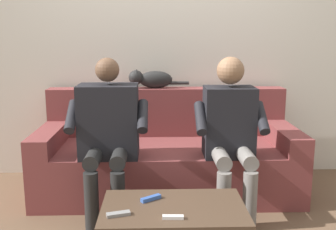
{
  "coord_description": "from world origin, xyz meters",
  "views": [
    {
      "loc": [
        0.1,
        3.08,
        1.32
      ],
      "look_at": [
        0.0,
        -0.03,
        0.68
      ],
      "focal_mm": 42.13,
      "sensor_mm": 36.0,
      "label": 1
    }
  ],
  "objects_px": {
    "cat_on_backrest": "(150,79)",
    "remote_blue": "(151,198)",
    "person_right_seated": "(108,127)",
    "remote_white": "(173,217)",
    "person_left_seated": "(230,127)",
    "remote_gray": "(118,214)",
    "couch": "(168,157)"
  },
  "relations": [
    {
      "from": "remote_white",
      "to": "remote_gray",
      "type": "relative_size",
      "value": 0.89
    },
    {
      "from": "person_right_seated",
      "to": "remote_blue",
      "type": "relative_size",
      "value": 8.9
    },
    {
      "from": "person_right_seated",
      "to": "person_left_seated",
      "type": "bearing_deg",
      "value": 178.53
    },
    {
      "from": "remote_white",
      "to": "remote_blue",
      "type": "xyz_separation_m",
      "value": [
        0.12,
        -0.25,
        0.0
      ]
    },
    {
      "from": "cat_on_backrest",
      "to": "person_right_seated",
      "type": "bearing_deg",
      "value": 66.56
    },
    {
      "from": "remote_white",
      "to": "remote_blue",
      "type": "relative_size",
      "value": 0.88
    },
    {
      "from": "person_left_seated",
      "to": "remote_blue",
      "type": "distance_m",
      "value": 0.89
    },
    {
      "from": "person_left_seated",
      "to": "person_right_seated",
      "type": "relative_size",
      "value": 1.0
    },
    {
      "from": "couch",
      "to": "remote_white",
      "type": "bearing_deg",
      "value": 89.57
    },
    {
      "from": "cat_on_backrest",
      "to": "remote_blue",
      "type": "relative_size",
      "value": 4.18
    },
    {
      "from": "couch",
      "to": "person_right_seated",
      "type": "bearing_deg",
      "value": 41.89
    },
    {
      "from": "remote_blue",
      "to": "person_right_seated",
      "type": "bearing_deg",
      "value": -98.01
    },
    {
      "from": "person_left_seated",
      "to": "person_right_seated",
      "type": "height_order",
      "value": "person_left_seated"
    },
    {
      "from": "person_left_seated",
      "to": "remote_gray",
      "type": "distance_m",
      "value": 1.15
    },
    {
      "from": "person_right_seated",
      "to": "cat_on_backrest",
      "type": "distance_m",
      "value": 0.81
    },
    {
      "from": "couch",
      "to": "cat_on_backrest",
      "type": "height_order",
      "value": "cat_on_backrest"
    },
    {
      "from": "cat_on_backrest",
      "to": "remote_blue",
      "type": "distance_m",
      "value": 1.45
    },
    {
      "from": "person_right_seated",
      "to": "remote_white",
      "type": "relative_size",
      "value": 10.11
    },
    {
      "from": "person_left_seated",
      "to": "person_right_seated",
      "type": "distance_m",
      "value": 0.9
    },
    {
      "from": "person_left_seated",
      "to": "cat_on_backrest",
      "type": "xyz_separation_m",
      "value": [
        0.6,
        -0.72,
        0.28
      ]
    },
    {
      "from": "person_left_seated",
      "to": "remote_gray",
      "type": "bearing_deg",
      "value": 47.27
    },
    {
      "from": "person_right_seated",
      "to": "remote_blue",
      "type": "distance_m",
      "value": 0.77
    },
    {
      "from": "remote_white",
      "to": "person_left_seated",
      "type": "bearing_deg",
      "value": 64.45
    },
    {
      "from": "person_left_seated",
      "to": "remote_white",
      "type": "height_order",
      "value": "person_left_seated"
    },
    {
      "from": "cat_on_backrest",
      "to": "remote_blue",
      "type": "height_order",
      "value": "cat_on_backrest"
    },
    {
      "from": "remote_gray",
      "to": "couch",
      "type": "bearing_deg",
      "value": 60.47
    },
    {
      "from": "cat_on_backrest",
      "to": "remote_gray",
      "type": "bearing_deg",
      "value": 84.18
    },
    {
      "from": "person_right_seated",
      "to": "remote_gray",
      "type": "distance_m",
      "value": 0.9
    },
    {
      "from": "person_left_seated",
      "to": "remote_gray",
      "type": "xyz_separation_m",
      "value": [
        0.75,
        0.82,
        -0.28
      ]
    },
    {
      "from": "person_right_seated",
      "to": "remote_white",
      "type": "xyz_separation_m",
      "value": [
        -0.44,
        0.89,
        -0.28
      ]
    },
    {
      "from": "remote_gray",
      "to": "remote_blue",
      "type": "distance_m",
      "value": 0.26
    },
    {
      "from": "couch",
      "to": "remote_blue",
      "type": "xyz_separation_m",
      "value": [
        0.13,
        1.04,
        0.08
      ]
    }
  ]
}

